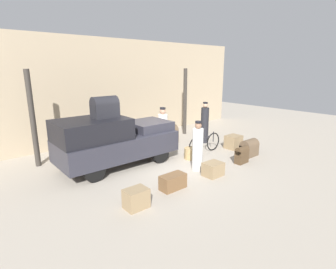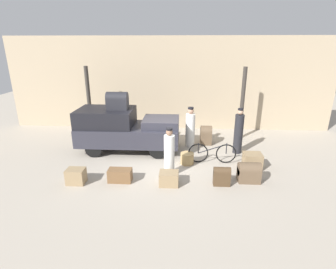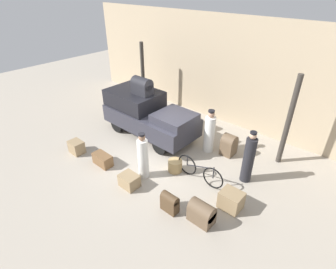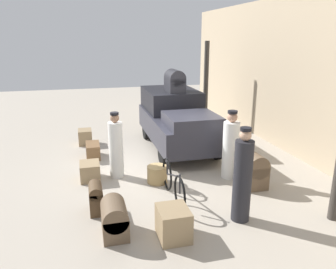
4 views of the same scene
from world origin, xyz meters
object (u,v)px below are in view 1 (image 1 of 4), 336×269
Objects in this scene: suitcase_small_leather at (213,169)px; trunk_umber_medium at (136,198)px; porter_standing_middle at (198,148)px; porter_with_bicycle at (205,124)px; trunk_barrel_dark at (249,148)px; trunk_large_brown at (171,134)px; bicycle at (205,144)px; wicker_basket at (191,153)px; suitcase_tan_flat at (242,154)px; porter_carrying_trunk at (163,129)px; suitcase_black_upright at (233,142)px; trunk_on_truck_roof at (105,107)px; trunk_wicker_pale at (173,182)px; truck at (113,140)px.

suitcase_small_leather is 1.06× the size of trunk_umber_medium.
porter_with_bicycle is at bearing 38.15° from porter_standing_middle.
trunk_umber_medium is (-5.37, -0.43, -0.08)m from trunk_barrel_dark.
bicycle is at bearing -87.91° from trunk_large_brown.
trunk_umber_medium reaches higher than suitcase_small_leather.
wicker_basket is 0.26× the size of porter_with_bicycle.
suitcase_tan_flat is (0.14, -1.60, -0.06)m from bicycle.
wicker_basket is 1.88m from porter_carrying_trunk.
trunk_umber_medium is at bearing -175.43° from trunk_barrel_dark.
suitcase_black_upright is (1.43, -2.30, -0.14)m from trunk_large_brown.
porter_carrying_trunk is 3.19m from trunk_on_truck_roof.
trunk_wicker_pale is at bearing 8.41° from trunk_umber_medium.
bicycle is 3.63× the size of wicker_basket.
suitcase_tan_flat is at bearing -35.01° from trunk_on_truck_roof.
porter_with_bicycle is at bearing 31.96° from trunk_wicker_pale.
porter_standing_middle is at bearing -166.89° from suitcase_black_upright.
bicycle is 1.93m from trunk_large_brown.
trunk_barrel_dark is 5.49m from trunk_on_truck_roof.
porter_carrying_trunk is at bearing 85.56° from wicker_basket.
suitcase_black_upright is (1.36, -0.36, -0.10)m from bicycle.
porter_carrying_trunk is 2.82× the size of suitcase_tan_flat.
trunk_barrel_dark is at bearing -109.41° from suitcase_black_upright.
porter_standing_middle is 0.90× the size of porter_with_bicycle.
porter_carrying_trunk is at bearing 105.53° from suitcase_tan_flat.
suitcase_small_leather is 1.55m from trunk_wicker_pale.
porter_with_bicycle is 2.94× the size of suitcase_black_upright.
wicker_basket is at bearing 174.38° from suitcase_black_upright.
wicker_basket is 3.81m from trunk_umber_medium.
wicker_basket is 0.70× the size of trunk_barrel_dark.
suitcase_tan_flat is 0.73× the size of trunk_large_brown.
porter_with_bicycle is at bearing -38.06° from trunk_large_brown.
trunk_large_brown is at bearing 40.72° from trunk_umber_medium.
porter_with_bicycle is at bearing 46.28° from suitcase_small_leather.
trunk_umber_medium reaches higher than trunk_wicker_pale.
porter_standing_middle is 0.97× the size of porter_carrying_trunk.
trunk_barrel_dark is (0.88, 0.28, 0.00)m from suitcase_tan_flat.
trunk_large_brown is (-1.17, 0.92, -0.43)m from porter_with_bicycle.
truck is 1.14m from trunk_on_truck_roof.
truck is at bearing 143.25° from suitcase_tan_flat.
truck is at bearing 154.74° from wicker_basket.
trunk_umber_medium is 0.90× the size of suitcase_black_upright.
wicker_basket is 2.27m from suitcase_black_upright.
suitcase_black_upright is (5.71, 1.39, 0.03)m from trunk_umber_medium.
trunk_large_brown is (-0.07, 1.93, 0.04)m from bicycle.
trunk_wicker_pale is at bearing -176.70° from trunk_barrel_dark.
porter_carrying_trunk is (-0.76, 1.65, 0.39)m from bicycle.
trunk_umber_medium is at bearing -165.74° from porter_standing_middle.
trunk_large_brown is at bearing 15.15° from truck.
trunk_large_brown reaches higher than suitcase_tan_flat.
truck is 2.71m from trunk_wicker_pale.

